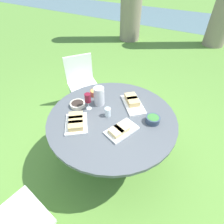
% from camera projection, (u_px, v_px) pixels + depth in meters
% --- Properties ---
extents(ground_plane, '(40.00, 40.00, 0.00)m').
position_uv_depth(ground_plane, '(112.00, 157.00, 2.31)').
color(ground_plane, '#5B8C38').
extents(river_strip, '(40.00, 3.77, 0.01)m').
position_uv_depth(river_strip, '(214.00, 23.00, 7.34)').
color(river_strip, slate).
rests_on(river_strip, ground_plane).
extents(dining_table, '(1.35, 1.35, 0.73)m').
position_uv_depth(dining_table, '(112.00, 124.00, 1.90)').
color(dining_table, '#4C4C51').
rests_on(dining_table, ground_plane).
extents(chair_near_left, '(0.59, 0.60, 0.89)m').
position_uv_depth(chair_near_left, '(82.00, 80.00, 2.80)').
color(chair_near_left, white).
rests_on(chair_near_left, ground_plane).
extents(water_pitcher, '(0.13, 0.12, 0.21)m').
position_uv_depth(water_pitcher, '(99.00, 96.00, 1.92)').
color(water_pitcher, silver).
rests_on(water_pitcher, dining_table).
extents(wine_glass, '(0.07, 0.07, 0.19)m').
position_uv_depth(wine_glass, '(88.00, 99.00, 1.84)').
color(wine_glass, silver).
rests_on(wine_glass, dining_table).
extents(platter_bread_main, '(0.26, 0.35, 0.06)m').
position_uv_depth(platter_bread_main, '(120.00, 130.00, 1.65)').
color(platter_bread_main, white).
rests_on(platter_bread_main, dining_table).
extents(platter_charcuterie, '(0.35, 0.36, 0.07)m').
position_uv_depth(platter_charcuterie, '(76.00, 122.00, 1.72)').
color(platter_charcuterie, white).
rests_on(platter_charcuterie, dining_table).
extents(platter_sandwich_side, '(0.40, 0.40, 0.08)m').
position_uv_depth(platter_sandwich_side, '(132.00, 102.00, 1.97)').
color(platter_sandwich_side, white).
rests_on(platter_sandwich_side, dining_table).
extents(bowl_fries, '(0.11, 0.11, 0.07)m').
position_uv_depth(bowl_fries, '(95.00, 93.00, 2.10)').
color(bowl_fries, '#B74733').
rests_on(bowl_fries, dining_table).
extents(bowl_salad, '(0.14, 0.14, 0.06)m').
position_uv_depth(bowl_salad, '(153.00, 119.00, 1.74)').
color(bowl_salad, '#334256').
rests_on(bowl_salad, dining_table).
extents(bowl_olives, '(0.17, 0.17, 0.04)m').
position_uv_depth(bowl_olives, '(78.00, 104.00, 1.95)').
color(bowl_olives, beige).
rests_on(bowl_olives, dining_table).
extents(cup_water_near, '(0.06, 0.06, 0.10)m').
position_uv_depth(cup_water_near, '(108.00, 112.00, 1.81)').
color(cup_water_near, silver).
rests_on(cup_water_near, dining_table).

